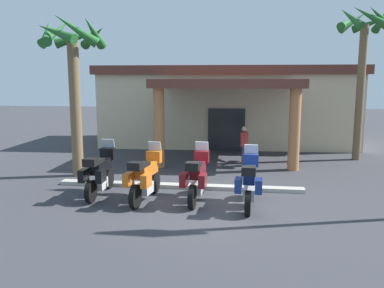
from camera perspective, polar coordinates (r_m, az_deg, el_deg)
The scene contains 10 objects.
ground_plane at distance 11.38m, azimuth 2.97°, elevation -8.49°, with size 80.00×80.00×0.00m, color #38383D.
motel_building at distance 21.81m, azimuth 5.10°, elevation 5.71°, with size 13.70×10.19×4.18m.
motorcycle_black at distance 12.22m, azimuth -13.22°, elevation -4.08°, with size 0.70×2.21×1.61m.
motorcycle_orange at distance 11.47m, azimuth -6.80°, elevation -4.76°, with size 0.77×2.21×1.61m.
motorcycle_maroon at distance 11.38m, azimuth 0.74°, elevation -4.82°, with size 0.72×2.21×1.61m.
motorcycle_blue at distance 10.96m, azimuth 8.30°, elevation -5.45°, with size 0.72×2.21×1.61m.
pedestrian at distance 16.07m, azimuth 7.55°, elevation 0.11°, with size 0.32×0.51×1.63m.
palm_tree_roadside at distance 14.70m, azimuth -16.83°, elevation 11.57°, with size 2.45×2.50×5.74m.
palm_tree_near_portico at distance 18.59m, azimuth 23.51°, elevation 13.07°, with size 2.33×2.37×6.58m.
curb_strip at distance 12.89m, azimuth -1.89°, elevation -6.08°, with size 7.95×0.36×0.12m, color #ADA89E.
Camera 1 is at (0.83, -10.81, 3.45)m, focal length 36.91 mm.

